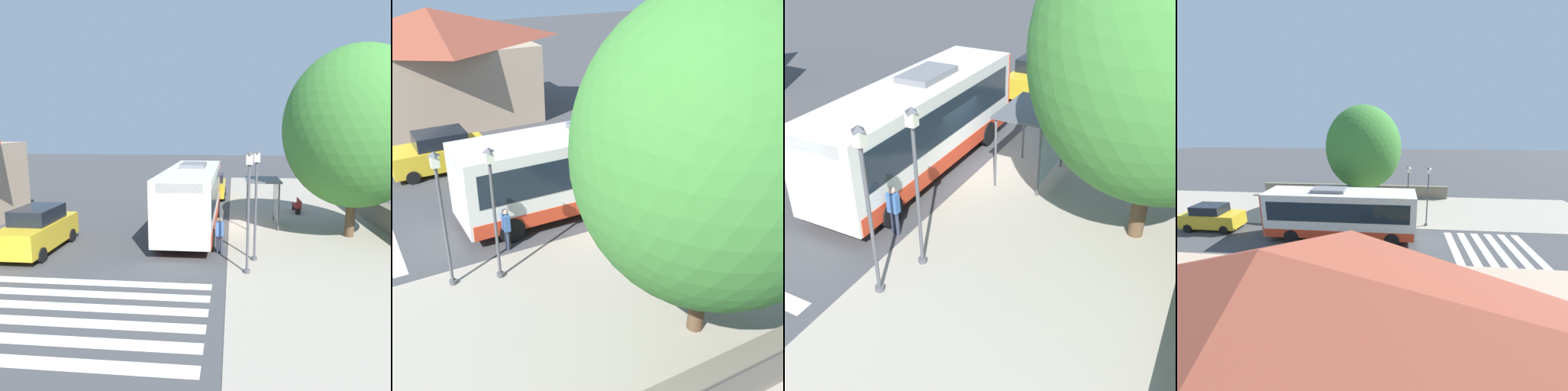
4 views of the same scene
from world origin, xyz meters
TOP-DOWN VIEW (x-y plane):
  - ground_plane at (0.00, 0.00)m, footprint 120.00×120.00m
  - sidewalk_plaza at (-4.50, 0.00)m, footprint 9.00×44.00m
  - background_building at (16.52, 3.23)m, footprint 7.50×12.01m
  - bus at (1.99, 0.82)m, footprint 2.74×10.21m
  - bus_shelter at (-2.03, -0.55)m, footprint 1.90×2.79m
  - pedestrian at (0.37, 4.73)m, footprint 0.34×0.22m
  - street_lamp_near at (-1.12, 5.55)m, footprint 0.28×0.28m
  - street_lamp_far at (-0.76, 7.05)m, footprint 0.28×0.28m
  - shade_tree at (-6.16, 1.44)m, footprint 7.15×7.15m
  - parked_car_behind_bus at (1.35, -9.29)m, footprint 1.96×4.32m
  - parked_car_far_lane at (8.56, 5.14)m, footprint 2.02×4.59m

SIDE VIEW (x-z plane):
  - ground_plane at x=0.00m, z-range 0.00..0.00m
  - sidewalk_plaza at x=-4.50m, z-range 0.00..0.02m
  - parked_car_behind_bus at x=1.35m, z-range -0.02..1.90m
  - pedestrian at x=0.37m, z-range 0.14..1.79m
  - parked_car_far_lane at x=8.56m, z-range -0.03..1.97m
  - bus at x=1.99m, z-range 0.06..3.66m
  - bus_shelter at x=-2.03m, z-range 0.89..3.56m
  - street_lamp_near at x=-1.12m, z-range 0.42..5.06m
  - street_lamp_far at x=-0.76m, z-range 0.42..5.10m
  - background_building at x=16.52m, z-range 0.10..6.83m
  - shade_tree at x=-6.16m, z-range 0.78..10.22m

